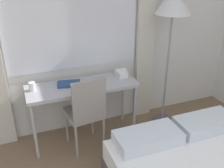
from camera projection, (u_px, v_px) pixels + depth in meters
The scene contains 7 objects.
wall_back_with_window at pixel (99, 24), 3.15m from camera, with size 4.80×0.13×2.70m.
desk at pixel (82, 90), 3.09m from camera, with size 1.29×0.46×0.74m.
desk_chair at pixel (86, 110), 2.94m from camera, with size 0.44×0.44×0.95m.
standing_lamp at pixel (173, 7), 3.04m from camera, with size 0.43×0.43×1.78m.
telephone at pixel (121, 73), 3.26m from camera, with size 0.13×0.17×0.09m.
book at pixel (69, 84), 3.05m from camera, with size 0.29×0.23×0.02m.
mug at pixel (32, 86), 2.90m from camera, with size 0.07×0.07×0.10m.
Camera 1 is at (-1.04, 0.16, 2.08)m, focal length 42.00 mm.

